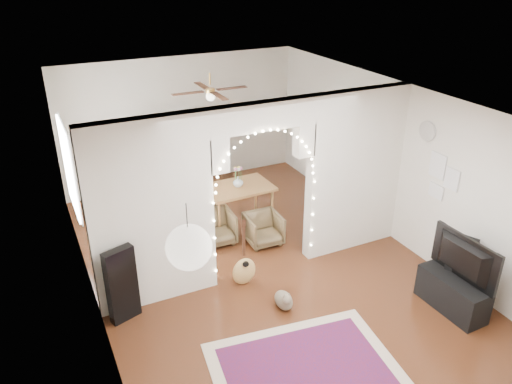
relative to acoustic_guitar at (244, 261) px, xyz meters
name	(u,v)px	position (x,y,z in m)	size (l,w,h in m)	color
floor	(262,268)	(0.42, 0.25, -0.41)	(7.50, 7.50, 0.00)	black
ceiling	(263,102)	(0.42, 0.25, 2.29)	(5.00, 7.50, 0.02)	white
wall_back	(182,122)	(0.42, 4.00, 0.94)	(5.00, 0.02, 2.70)	silver
wall_front	(457,361)	(0.42, -3.50, 0.94)	(5.00, 0.02, 2.70)	silver
wall_left	(87,228)	(-2.08, 0.25, 0.94)	(0.02, 7.50, 2.70)	silver
wall_right	(396,163)	(2.92, 0.25, 0.94)	(0.02, 7.50, 2.70)	silver
divider_wall	(262,187)	(0.42, 0.25, 1.02)	(5.00, 0.20, 2.70)	silver
fairy_lights	(266,182)	(0.42, 0.12, 1.14)	(1.64, 0.04, 1.60)	#FFEABF
window	(69,168)	(-2.05, 2.05, 1.09)	(0.04, 1.20, 1.40)	white
wall_clock	(428,131)	(2.90, -0.35, 1.69)	(0.31, 0.31, 0.03)	white
picture_frames	(441,177)	(2.90, -0.75, 1.09)	(0.02, 0.50, 0.70)	white
paper_lantern	(189,247)	(-1.48, -2.15, 1.84)	(0.40, 0.40, 0.40)	white
ceiling_fan	(210,91)	(0.42, 2.25, 1.99)	(1.10, 1.10, 0.30)	#B1853B
area_rug	(306,370)	(-0.06, -1.91, -0.40)	(2.21, 1.66, 0.02)	maroon
guitar_case	(122,285)	(-1.78, 0.00, 0.14)	(0.42, 0.14, 1.09)	black
acoustic_guitar	(244,261)	(0.00, 0.00, 0.00)	(0.39, 0.22, 0.93)	tan
tabby_cat	(284,300)	(0.26, -0.77, -0.26)	(0.30, 0.53, 0.35)	brown
floor_speaker	(459,269)	(2.62, -1.61, 0.06)	(0.46, 0.43, 0.93)	black
media_console	(452,294)	(2.36, -1.78, -0.16)	(0.40, 1.00, 0.50)	black
tv	(459,260)	(2.36, -1.78, 0.40)	(1.07, 0.14, 0.62)	black
bookcase	(157,170)	(-0.39, 3.15, 0.33)	(1.44, 0.36, 1.48)	#C8B391
dining_table	(238,190)	(0.69, 1.74, 0.28)	(1.23, 0.84, 0.76)	brown
flower_vase	(238,182)	(0.69, 1.74, 0.44)	(0.18, 0.18, 0.19)	white
dining_chair_left	(216,227)	(0.07, 1.32, -0.12)	(0.60, 0.62, 0.57)	brown
dining_chair_right	(263,229)	(0.79, 0.94, -0.14)	(0.57, 0.59, 0.54)	brown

